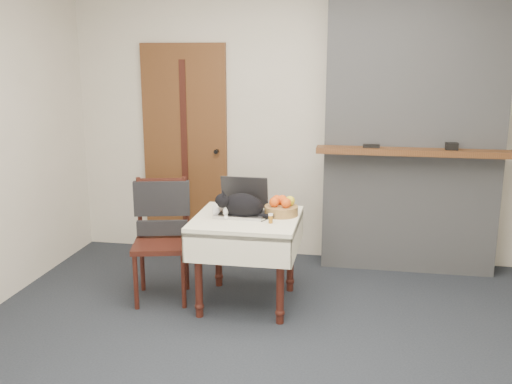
# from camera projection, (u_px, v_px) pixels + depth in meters

# --- Properties ---
(ground) EXTENTS (4.50, 4.50, 0.00)m
(ground) POSITION_uv_depth(u_px,v_px,m) (279.00, 359.00, 3.63)
(ground) COLOR black
(ground) RESTS_ON ground
(room_shell) EXTENTS (4.52, 4.01, 2.61)m
(room_shell) POSITION_uv_depth(u_px,v_px,m) (291.00, 74.00, 3.66)
(room_shell) COLOR beige
(room_shell) RESTS_ON ground
(door) EXTENTS (0.82, 0.10, 2.00)m
(door) POSITION_uv_depth(u_px,v_px,m) (185.00, 150.00, 5.49)
(door) COLOR brown
(door) RESTS_ON ground
(chimney) EXTENTS (1.62, 0.48, 2.60)m
(chimney) POSITION_uv_depth(u_px,v_px,m) (413.00, 125.00, 4.94)
(chimney) COLOR gray
(chimney) RESTS_ON ground
(side_table) EXTENTS (0.78, 0.78, 0.70)m
(side_table) POSITION_uv_depth(u_px,v_px,m) (247.00, 231.00, 4.32)
(side_table) COLOR #39170F
(side_table) RESTS_ON ground
(laptop) EXTENTS (0.37, 0.32, 0.27)m
(laptop) POSITION_uv_depth(u_px,v_px,m) (242.00, 205.00, 4.36)
(laptop) COLOR #B7B7BC
(laptop) RESTS_ON side_table
(cat) EXTENTS (0.45, 0.27, 0.21)m
(cat) POSITION_uv_depth(u_px,v_px,m) (243.00, 206.00, 4.25)
(cat) COLOR black
(cat) RESTS_ON side_table
(cream_jar) EXTENTS (0.06, 0.06, 0.07)m
(cream_jar) POSITION_uv_depth(u_px,v_px,m) (216.00, 210.00, 4.35)
(cream_jar) COLOR white
(cream_jar) RESTS_ON side_table
(pill_bottle) EXTENTS (0.03, 0.03, 0.07)m
(pill_bottle) POSITION_uv_depth(u_px,v_px,m) (271.00, 218.00, 4.12)
(pill_bottle) COLOR #9B5E13
(pill_bottle) RESTS_ON side_table
(fruit_basket) EXTENTS (0.25, 0.25, 0.14)m
(fruit_basket) POSITION_uv_depth(u_px,v_px,m) (281.00, 208.00, 4.33)
(fruit_basket) COLOR #AF8646
(fruit_basket) RESTS_ON side_table
(desk_clutter) EXTENTS (0.09, 0.10, 0.01)m
(desk_clutter) POSITION_uv_depth(u_px,v_px,m) (272.00, 217.00, 4.27)
(desk_clutter) COLOR black
(desk_clutter) RESTS_ON side_table
(chair) EXTENTS (0.51, 0.51, 0.95)m
(chair) POSITION_uv_depth(u_px,v_px,m) (162.00, 222.00, 4.49)
(chair) COLOR #39170F
(chair) RESTS_ON ground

